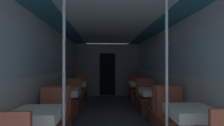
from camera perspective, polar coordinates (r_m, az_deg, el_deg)
wall_left at (r=4.17m, az=-19.15°, el=-2.95°), size 0.05×8.36×2.12m
wall_right at (r=4.27m, az=17.64°, el=-2.89°), size 0.05×8.36×2.12m
ceiling_panel at (r=4.09m, az=-0.53°, el=11.82°), size 2.66×8.36×0.07m
bulkhead_far at (r=7.14m, az=-1.52°, el=-2.34°), size 2.61×0.09×2.12m
dining_table_left_0 at (r=2.43m, az=-23.15°, el=-16.33°), size 0.56×0.56×0.74m
support_pole_left_0 at (r=2.26m, az=-15.44°, el=-6.41°), size 0.04×0.04×2.12m
dining_table_left_1 at (r=4.04m, az=-14.57°, el=-9.92°), size 0.56×0.56×0.74m
chair_left_near_1 at (r=3.58m, az=-16.50°, el=-16.89°), size 0.45×0.45×0.92m
chair_left_far_1 at (r=4.65m, az=-13.12°, el=-13.04°), size 0.45×0.45×0.92m
dining_table_left_2 at (r=5.71m, az=-11.04°, el=-7.13°), size 0.56×0.56×0.74m
chair_left_near_2 at (r=5.21m, az=-11.95°, el=-11.66°), size 0.45×0.45×0.92m
chair_left_far_2 at (r=6.31m, az=-10.30°, el=-9.69°), size 0.45×0.45×0.92m
dining_table_right_0 at (r=2.56m, az=24.47°, el=-15.54°), size 0.56×0.56×0.74m
support_pole_right_0 at (r=2.35m, az=17.44°, el=-6.17°), size 0.04×0.04×2.12m
dining_table_right_1 at (r=4.12m, az=13.35°, el=-9.75°), size 0.56×0.56×0.74m
chair_right_near_1 at (r=3.67m, az=15.91°, el=-16.50°), size 0.45×0.45×0.92m
chair_right_far_1 at (r=4.71m, az=11.41°, el=-12.86°), size 0.45×0.45×0.92m
dining_table_right_2 at (r=5.76m, az=8.59°, el=-7.07°), size 0.56×0.56×0.74m
chair_right_near_2 at (r=5.27m, az=9.82°, el=-11.54°), size 0.45×0.45×0.92m
chair_right_far_2 at (r=6.35m, az=7.58°, el=-9.62°), size 0.45×0.45×0.92m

